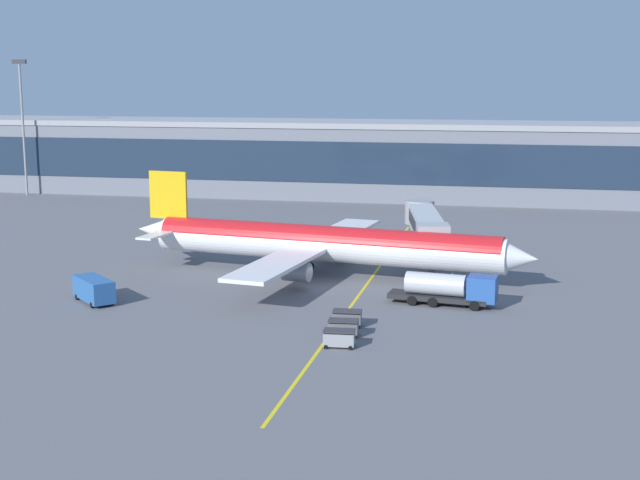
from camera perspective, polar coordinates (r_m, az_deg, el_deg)
ground_plane at (r=95.02m, az=-0.68°, el=-3.19°), size 700.00×700.00×0.00m
apron_lead_in_line at (r=95.90m, az=2.91°, el=-3.07°), size 1.10×80.00×0.01m
terminal_building at (r=169.92m, az=-0.08°, el=5.34°), size 204.77×19.19×14.30m
main_airliner at (r=100.84m, az=0.15°, el=-0.21°), size 48.59×38.97×11.30m
jet_bridge at (r=108.84m, az=6.83°, el=1.05°), size 7.28×22.20×6.44m
fuel_tanker at (r=88.75m, az=8.42°, el=-3.14°), size 11.03×3.86×3.25m
lavatory_truck at (r=91.92m, az=-14.42°, el=-3.09°), size 5.84×5.60×2.50m
baggage_cart_0 at (r=74.84m, az=1.25°, el=-6.37°), size 2.75×1.79×1.48m
baggage_cart_1 at (r=77.89m, az=1.52°, el=-5.69°), size 2.75×1.79×1.48m
baggage_cart_2 at (r=80.95m, az=1.77°, el=-5.06°), size 2.75×1.79×1.48m
apron_light_mast_1 at (r=178.37m, az=-18.73°, el=7.53°), size 2.80×0.50×25.78m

